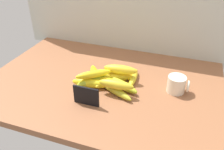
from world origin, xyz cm
name	(u,v)px	position (x,y,z in cm)	size (l,w,h in cm)	color
counter_top	(102,84)	(0.00, 0.00, 1.50)	(110.00, 76.00, 3.00)	#925A39
chalkboard_sign	(86,97)	(0.06, -17.82, 6.86)	(11.00, 1.80, 8.40)	black
coffee_mug	(177,84)	(33.86, 3.49, 6.77)	(9.44, 7.94, 7.54)	#F0E3CB
banana_0	(118,77)	(6.62, 3.26, 5.14)	(16.27, 4.28, 4.28)	yellow
banana_1	(111,83)	(5.34, -2.58, 5.03)	(16.18, 4.06, 4.06)	yellow
banana_2	(133,78)	(13.64, 5.85, 4.63)	(15.35, 3.27, 3.27)	yellow
banana_3	(91,83)	(-3.27, -5.84, 5.10)	(17.75, 4.19, 4.19)	yellow
banana_4	(109,77)	(2.83, 1.69, 4.95)	(20.06, 3.90, 3.90)	yellow
banana_5	(97,80)	(-1.66, -2.65, 5.09)	(19.81, 4.18, 4.18)	#A5BB2A
banana_6	(95,74)	(-4.69, 2.08, 4.84)	(17.02, 3.69, 3.69)	yellow
banana_7	(114,90)	(7.99, -6.57, 4.64)	(20.94, 3.28, 3.28)	gold
banana_8	(122,85)	(10.38, -2.25, 4.94)	(17.64, 3.88, 3.88)	gold
banana_9	(94,74)	(-2.59, -3.98, 8.94)	(16.55, 3.52, 3.52)	yellow
banana_10	(116,85)	(9.37, -7.62, 8.33)	(15.56, 4.09, 4.09)	yellow
banana_11	(120,69)	(7.87, 3.34, 9.40)	(15.98, 4.22, 4.22)	yellow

